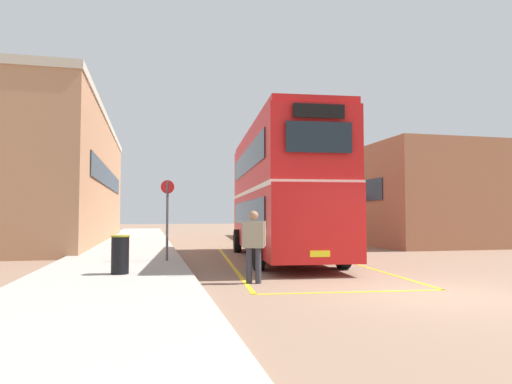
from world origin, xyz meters
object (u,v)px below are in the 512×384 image
object	(u,v)px
litter_bin	(120,254)
bus_stop_sign	(167,212)
pedestrian_boarding	(254,241)
double_decker_bus	(280,191)
single_deck_bus	(273,215)

from	to	relation	value
litter_bin	bus_stop_sign	size ratio (longest dim) A/B	0.37
pedestrian_boarding	bus_stop_sign	bearing A→B (deg)	112.13
double_decker_bus	bus_stop_sign	size ratio (longest dim) A/B	4.16
single_deck_bus	bus_stop_sign	bearing A→B (deg)	-115.24
litter_bin	bus_stop_sign	xyz separation A→B (m)	(1.26, 3.20, 1.09)
pedestrian_boarding	litter_bin	distance (m)	3.42
single_deck_bus	pedestrian_boarding	bearing A→B (deg)	-106.22
litter_bin	bus_stop_sign	distance (m)	3.60
double_decker_bus	single_deck_bus	size ratio (longest dim) A/B	1.26
double_decker_bus	bus_stop_sign	bearing A→B (deg)	-164.78
single_deck_bus	pedestrian_boarding	xyz separation A→B (m)	(-6.46, -22.20, -0.65)
single_deck_bus	bus_stop_sign	distance (m)	19.50
single_deck_bus	litter_bin	world-z (taller)	single_deck_bus
single_deck_bus	double_decker_bus	bearing A→B (deg)	-104.17
double_decker_bus	pedestrian_boarding	bearing A→B (deg)	-111.92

